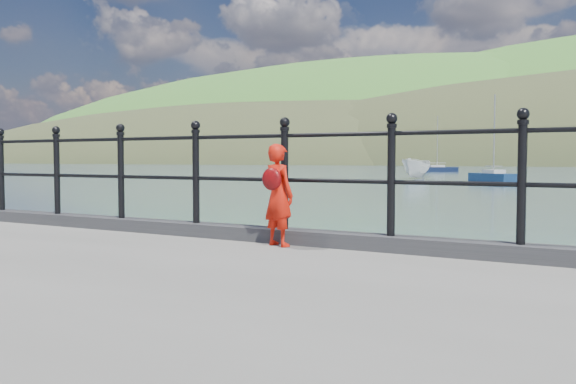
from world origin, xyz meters
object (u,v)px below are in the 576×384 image
Objects in this scene: railing at (238,166)px; launch_white at (417,168)px; sailboat_left at (437,170)px; child at (278,194)px; sailboat_port at (493,178)px.

launch_white is (-14.38, 50.66, -0.84)m from railing.
launch_white is 0.61× the size of sailboat_left.
launch_white is at bearing -56.34° from child.
launch_white is at bearing -163.84° from sailboat_port.
sailboat_left is 1.12× the size of sailboat_port.
railing reaches higher than launch_white.
sailboat_port reaches higher than railing.
sailboat_left is (-22.02, 81.76, -1.20)m from child.
sailboat_port is at bearing -95.91° from sailboat_left.
launch_white is 8.97m from sailboat_port.
child is at bearing -20.96° from railing.
sailboat_left is at bearing 104.68° from railing.
child is 0.14× the size of sailboat_port.
railing is at bearing -72.16° from launch_white.
railing is 52.67m from launch_white.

